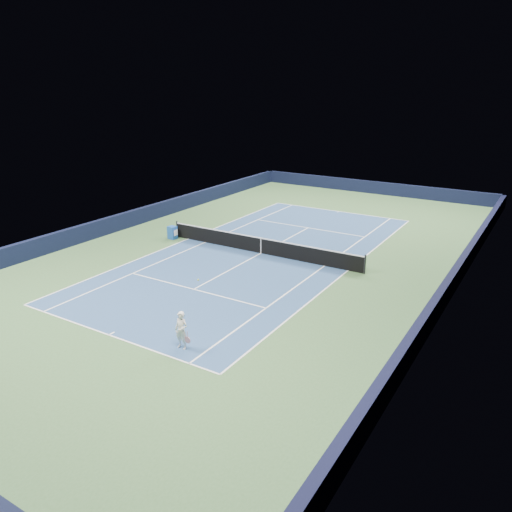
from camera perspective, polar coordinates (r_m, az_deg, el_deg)
The scene contains 19 objects.
ground at distance 29.60m, azimuth 0.57°, elevation 0.31°, with size 40.00×40.00×0.00m, color #395C32.
wall_far at distance 47.02m, azimuth 13.23°, elevation 7.65°, with size 22.00×0.35×1.10m, color black.
wall_right at distance 25.92m, azimuth 21.57°, elevation -2.64°, with size 0.35×40.00×1.10m, color black.
wall_left at distance 35.99m, azimuth -14.41°, elevation 4.06°, with size 0.35×40.00×1.10m, color black.
court_surface at distance 29.60m, azimuth 0.57°, elevation 0.31°, with size 10.97×23.77×0.01m, color navy.
baseline_far at distance 39.85m, azimuth 9.44°, elevation 5.06°, with size 10.97×0.08×0.00m, color white.
baseline_near at distance 21.14m, azimuth -16.47°, elevation -8.65°, with size 10.97×0.08×0.00m, color white.
sideline_doubles_right at distance 27.36m, azimuth 10.47°, elevation -1.63°, with size 0.08×23.77×0.00m, color white.
sideline_doubles_left at distance 32.62m, azimuth -7.72°, elevation 1.96°, with size 0.08×23.77×0.00m, color white.
sideline_singles_right at distance 27.83m, azimuth 7.85°, elevation -1.12°, with size 0.08×23.77×0.00m, color white.
sideline_singles_left at distance 31.81m, azimuth -5.80°, elevation 1.58°, with size 0.08×23.77×0.00m, color white.
service_line_far at distance 34.99m, azimuth 5.98°, elevation 3.23°, with size 8.23×0.08×0.00m, color white.
service_line_near at distance 24.70m, azimuth -7.12°, elevation -3.79°, with size 8.23×0.08×0.00m, color white.
center_service_line at distance 29.60m, azimuth 0.57°, elevation 0.32°, with size 0.08×12.80×0.00m, color white.
center_mark_far at distance 39.72m, azimuth 9.36°, elevation 5.01°, with size 0.08×0.30×0.00m, color white.
center_mark_near at distance 21.22m, azimuth -16.17°, elevation -8.50°, with size 0.08×0.30×0.00m, color white.
tennis_net at distance 29.44m, azimuth 0.57°, elevation 1.24°, with size 12.90×0.10×1.07m.
sponsor_cube at distance 32.72m, azimuth -9.53°, elevation 2.66°, with size 0.58×0.49×0.83m.
tennis_player at distance 19.23m, azimuth -8.51°, elevation -8.40°, with size 0.73×1.22×2.52m.
Camera 1 is at (14.40, -24.01, 9.63)m, focal length 35.00 mm.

